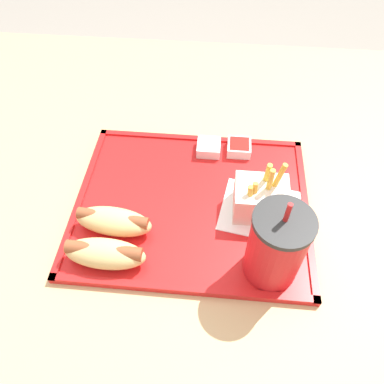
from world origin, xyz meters
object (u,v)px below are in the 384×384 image
object	(u,v)px
hot_dog_far	(105,253)
soda_cup	(276,246)
sauce_cup_ketchup	(239,147)
hot_dog_near	(114,221)
sauce_cup_mayo	(209,147)
fries_carton	(261,199)

from	to	relation	value
hot_dog_far	soda_cup	bearing A→B (deg)	-177.82
sauce_cup_ketchup	hot_dog_far	bearing A→B (deg)	52.32
hot_dog_near	sauce_cup_mayo	size ratio (longest dim) A/B	2.90
sauce_cup_mayo	sauce_cup_ketchup	world-z (taller)	same
hot_dog_near	hot_dog_far	bearing A→B (deg)	90.00
soda_cup	sauce_cup_ketchup	xyz separation A→B (m)	(0.05, -0.26, -0.06)
soda_cup	sauce_cup_mayo	xyz separation A→B (m)	(0.11, -0.26, -0.06)
soda_cup	hot_dog_near	size ratio (longest dim) A/B	1.25
hot_dog_far	sauce_cup_ketchup	xyz separation A→B (m)	(-0.21, -0.27, -0.01)
sauce_cup_ketchup	fries_carton	bearing A→B (deg)	104.04
hot_dog_near	sauce_cup_mayo	xyz separation A→B (m)	(-0.15, -0.21, -0.01)
hot_dog_far	sauce_cup_mayo	distance (m)	0.31
fries_carton	sauce_cup_ketchup	bearing A→B (deg)	-75.96
soda_cup	hot_dog_far	distance (m)	0.27
soda_cup	hot_dog_far	size ratio (longest dim) A/B	1.27
soda_cup	sauce_cup_ketchup	bearing A→B (deg)	-78.70
hot_dog_far	fries_carton	distance (m)	0.28
hot_dog_far	hot_dog_near	xyz separation A→B (m)	(0.00, -0.06, -0.00)
soda_cup	hot_dog_far	bearing A→B (deg)	2.18
sauce_cup_mayo	fries_carton	bearing A→B (deg)	124.67
fries_carton	sauce_cup_ketchup	size ratio (longest dim) A/B	2.41
fries_carton	sauce_cup_mayo	xyz separation A→B (m)	(0.10, -0.14, -0.02)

